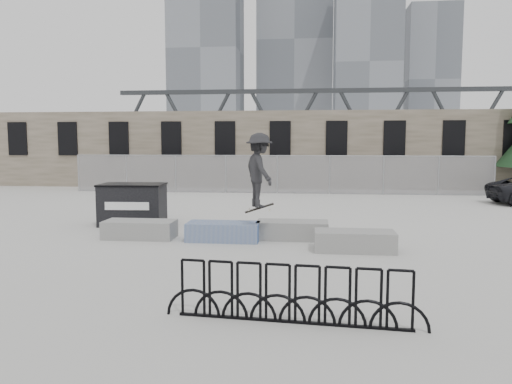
# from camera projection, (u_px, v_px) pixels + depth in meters

# --- Properties ---
(ground) EXTENTS (120.00, 120.00, 0.00)m
(ground) POSITION_uv_depth(u_px,v_px,m) (247.00, 239.00, 14.05)
(ground) COLOR beige
(ground) RESTS_ON ground
(stone_wall) EXTENTS (36.00, 2.58, 4.50)m
(stone_wall) POSITION_uv_depth(u_px,v_px,m) (281.00, 149.00, 29.88)
(stone_wall) COLOR #6A5F4E
(stone_wall) RESTS_ON ground
(chainlink_fence) EXTENTS (22.06, 0.06, 2.02)m
(chainlink_fence) POSITION_uv_depth(u_px,v_px,m) (277.00, 174.00, 26.31)
(chainlink_fence) COLOR gray
(chainlink_fence) RESTS_ON ground
(planter_far_left) EXTENTS (2.00, 0.90, 0.51)m
(planter_far_left) POSITION_uv_depth(u_px,v_px,m) (140.00, 229.00, 14.19)
(planter_far_left) COLOR gray
(planter_far_left) RESTS_ON ground
(planter_center_left) EXTENTS (2.00, 0.90, 0.51)m
(planter_center_left) POSITION_uv_depth(u_px,v_px,m) (223.00, 231.00, 13.85)
(planter_center_left) COLOR #305092
(planter_center_left) RESTS_ON ground
(planter_center_right) EXTENTS (2.00, 0.90, 0.51)m
(planter_center_right) POSITION_uv_depth(u_px,v_px,m) (292.00, 229.00, 14.09)
(planter_center_right) COLOR gray
(planter_center_right) RESTS_ON ground
(planter_offset) EXTENTS (2.00, 0.90, 0.51)m
(planter_offset) POSITION_uv_depth(u_px,v_px,m) (355.00, 240.00, 12.55)
(planter_offset) COLOR gray
(planter_offset) RESTS_ON ground
(dumpster) EXTENTS (2.15, 1.40, 1.37)m
(dumpster) POSITION_uv_depth(u_px,v_px,m) (133.00, 204.00, 16.41)
(dumpster) COLOR black
(dumpster) RESTS_ON ground
(bike_rack) EXTENTS (4.03, 0.41, 0.90)m
(bike_rack) POSITION_uv_depth(u_px,v_px,m) (292.00, 295.00, 7.55)
(bike_rack) COLOR black
(bike_rack) RESTS_ON ground
(skyline_towers) EXTENTS (58.00, 28.00, 48.00)m
(skyline_towers) POSITION_uv_depth(u_px,v_px,m) (299.00, 55.00, 104.80)
(skyline_towers) COLOR slate
(skyline_towers) RESTS_ON ground
(truss_bridge) EXTENTS (70.00, 3.00, 9.80)m
(truss_bridge) POSITION_uv_depth(u_px,v_px,m) (373.00, 131.00, 66.92)
(truss_bridge) COLOR #2D3033
(truss_bridge) RESTS_ON ground
(skateboarder) EXTENTS (1.25, 1.47, 2.14)m
(skateboarder) POSITION_uv_depth(u_px,v_px,m) (259.00, 170.00, 13.26)
(skateboarder) COLOR #232326
(skateboarder) RESTS_ON ground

